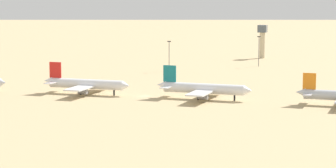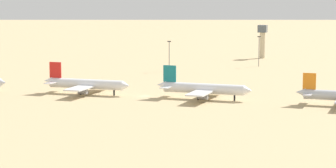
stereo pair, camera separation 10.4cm
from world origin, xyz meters
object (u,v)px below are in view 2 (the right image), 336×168
Objects in this scene: control_tower at (262,38)px; light_pole_mid at (259,49)px; light_pole_west at (169,54)px; parked_jet_red_2 at (86,84)px; parked_jet_teal_3 at (203,89)px.

light_pole_mid is at bearing -81.11° from control_tower.
control_tower is 89.09m from light_pole_west.
control_tower is at bearing 98.89° from light_pole_mid.
light_pole_west is 52.67m from light_pole_mid.
light_pole_west is at bearing -136.61° from light_pole_mid.
control_tower reaches higher than light_pole_mid.
control_tower is at bearing 78.27° from parked_jet_red_2.
parked_jet_teal_3 is at bearing 2.82° from parked_jet_red_2.
light_pole_mid is (38.28, 36.18, 0.51)m from light_pole_west.
control_tower reaches higher than light_pole_west.
light_pole_west is 0.94× the size of light_pole_mid.
parked_jet_teal_3 is at bearing -88.46° from light_pole_mid.
parked_jet_red_2 is 46.81m from parked_jet_teal_3.
parked_jet_red_2 is at bearing -176.30° from parked_jet_teal_3.
parked_jet_red_2 is 0.99× the size of parked_jet_teal_3.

